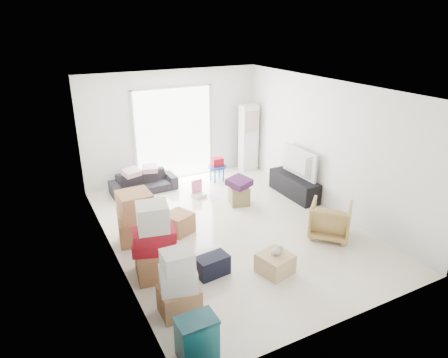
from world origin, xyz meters
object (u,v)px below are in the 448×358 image
tv_console (294,186)px  television (295,173)px  kids_table (217,165)px  sofa (143,179)px  storage_bins (197,338)px  ottoman (239,195)px  wood_crate (275,263)px  armchair (330,218)px  ac_tower (248,138)px

tv_console → television: size_ratio=1.25×
kids_table → sofa: bearing=173.1°
storage_bins → kids_table: 5.63m
television → tv_console: bearing=-0.0°
ottoman → wood_crate: (-0.75, -2.50, -0.04)m
tv_console → armchair: 1.89m
tv_console → kids_table: size_ratio=2.32×
ac_tower → kids_table: bearing=-161.7°
ac_tower → wood_crate: 4.80m
sofa → armchair: armchair is taller
tv_console → television: (0.00, 0.00, 0.31)m
kids_table → wood_crate: size_ratio=1.26×
ac_tower → ottoman: (-1.29, -1.79, -0.67)m
television → wood_crate: size_ratio=2.33×
tv_console → storage_bins: 5.11m
television → sofa: 3.52m
armchair → kids_table: bearing=-32.6°
television → wood_crate: bearing=137.1°
tv_console → wood_crate: bearing=-132.2°
ac_tower → television: bearing=-88.6°
sofa → wood_crate: size_ratio=3.17×
armchair → storage_bins: armchair is taller
television → armchair: 1.90m
kids_table → wood_crate: (-0.92, -3.91, -0.27)m
ac_tower → storage_bins: size_ratio=3.16×
tv_console → wood_crate: (-2.09, -2.30, -0.07)m
ottoman → television: bearing=-8.3°
tv_console → sofa: size_ratio=0.92×
tv_console → sofa: bearing=148.5°
tv_console → storage_bins: storage_bins is taller
kids_table → wood_crate: bearing=-103.3°
ac_tower → sofa: bearing=-177.1°
ac_tower → kids_table: size_ratio=2.88×
sofa → armchair: (2.46, -3.64, 0.07)m
tv_console → armchair: armchair is taller
armchair → wood_crate: 1.64m
tv_console → television: television is taller
ottoman → kids_table: (0.17, 1.42, 0.23)m
ac_tower → television: 2.01m
television → ottoman: bearing=81.0°
tv_console → ottoman: bearing=171.7°
storage_bins → wood_crate: 2.07m
ac_tower → armchair: bearing=-97.3°
kids_table → ottoman: bearing=-96.8°
television → sofa: (-2.99, 1.83, -0.24)m
tv_console → storage_bins: (-3.90, -3.31, 0.04)m
television → sofa: bearing=57.9°
tv_console → television: 0.31m
armchair → ac_tower: bearing=-50.3°
tv_console → wood_crate: 3.11m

